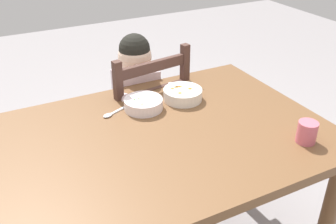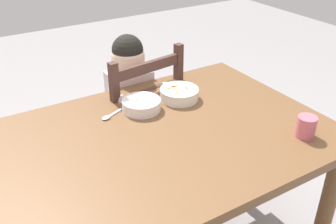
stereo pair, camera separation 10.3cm
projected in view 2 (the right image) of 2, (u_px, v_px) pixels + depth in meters
The scene contains 7 objects.
dining_table at pixel (165, 154), 1.58m from camera, with size 1.32×0.94×0.74m.
dining_chair at pixel (134, 127), 2.11m from camera, with size 0.47×0.47×0.93m.
child_figure at pixel (132, 98), 2.01m from camera, with size 0.32×0.31×0.97m.
bowl_of_peas at pixel (141, 105), 1.69m from camera, with size 0.17×0.17×0.05m.
bowl_of_carrots at pixel (179, 94), 1.78m from camera, with size 0.18×0.18×0.05m.
spoon at pixel (110, 116), 1.65m from camera, with size 0.13×0.07×0.01m.
drinking_cup at pixel (306, 127), 1.49m from camera, with size 0.07×0.07×0.09m, color #D06274.
Camera 2 is at (-0.66, -1.11, 1.56)m, focal length 41.43 mm.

